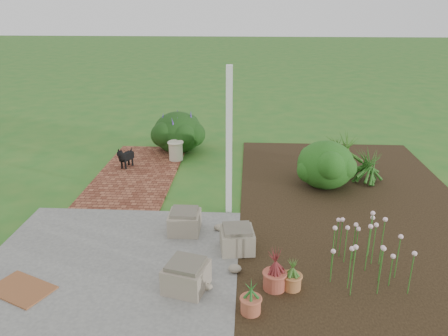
# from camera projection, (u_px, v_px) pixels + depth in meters

# --- Properties ---
(ground) EXTENTS (80.00, 80.00, 0.00)m
(ground) POSITION_uv_depth(u_px,v_px,m) (211.00, 214.00, 7.45)
(ground) COLOR #256821
(ground) RESTS_ON ground
(concrete_patio) EXTENTS (3.50, 3.50, 0.04)m
(concrete_patio) POSITION_uv_depth(u_px,v_px,m) (108.00, 270.00, 5.88)
(concrete_patio) COLOR #62615F
(concrete_patio) RESTS_ON ground
(brick_path) EXTENTS (1.60, 3.50, 0.04)m
(brick_path) POSITION_uv_depth(u_px,v_px,m) (138.00, 173.00, 9.17)
(brick_path) COLOR #5F2C1E
(brick_path) RESTS_ON ground
(garden_bed) EXTENTS (4.00, 7.00, 0.03)m
(garden_bed) POSITION_uv_depth(u_px,v_px,m) (353.00, 204.00, 7.78)
(garden_bed) COLOR black
(garden_bed) RESTS_ON ground
(veranda_post) EXTENTS (0.10, 0.10, 2.50)m
(veranda_post) POSITION_uv_depth(u_px,v_px,m) (229.00, 143.00, 7.08)
(veranda_post) COLOR white
(veranda_post) RESTS_ON ground
(stone_trough_near) EXTENTS (0.60, 0.60, 0.33)m
(stone_trough_near) POSITION_uv_depth(u_px,v_px,m) (186.00, 277.00, 5.42)
(stone_trough_near) COLOR #7E725D
(stone_trough_near) RESTS_ON concrete_patio
(stone_trough_mid) EXTENTS (0.53, 0.53, 0.31)m
(stone_trough_mid) POSITION_uv_depth(u_px,v_px,m) (237.00, 240.00, 6.27)
(stone_trough_mid) COLOR #727059
(stone_trough_mid) RESTS_ON concrete_patio
(stone_trough_far) EXTENTS (0.47, 0.47, 0.31)m
(stone_trough_far) POSITION_uv_depth(u_px,v_px,m) (185.00, 223.00, 6.76)
(stone_trough_far) COLOR gray
(stone_trough_far) RESTS_ON concrete_patio
(coir_doormat) EXTENTS (0.90, 0.76, 0.02)m
(coir_doormat) POSITION_uv_depth(u_px,v_px,m) (21.00, 289.00, 5.44)
(coir_doormat) COLOR brown
(coir_doormat) RESTS_ON concrete_patio
(black_dog) EXTENTS (0.28, 0.48, 0.43)m
(black_dog) POSITION_uv_depth(u_px,v_px,m) (125.00, 156.00, 9.34)
(black_dog) COLOR black
(black_dog) RESTS_ON brick_path
(cream_ceramic_urn) EXTENTS (0.37, 0.37, 0.42)m
(cream_ceramic_urn) POSITION_uv_depth(u_px,v_px,m) (176.00, 151.00, 9.83)
(cream_ceramic_urn) COLOR beige
(cream_ceramic_urn) RESTS_ON brick_path
(evergreen_shrub) EXTENTS (1.11, 1.11, 0.92)m
(evergreen_shrub) POSITION_uv_depth(u_px,v_px,m) (326.00, 163.00, 8.37)
(evergreen_shrub) COLOR #1C410E
(evergreen_shrub) RESTS_ON garden_bed
(agapanthus_clump_back) EXTENTS (1.05, 1.05, 0.77)m
(agapanthus_clump_back) POSITION_uv_depth(u_px,v_px,m) (368.00, 164.00, 8.59)
(agapanthus_clump_back) COLOR #0E3B11
(agapanthus_clump_back) RESTS_ON garden_bed
(agapanthus_clump_front) EXTENTS (1.18, 1.18, 0.92)m
(agapanthus_clump_front) POSITION_uv_depth(u_px,v_px,m) (342.00, 148.00, 9.25)
(agapanthus_clump_front) COLOR #173A0B
(agapanthus_clump_front) RESTS_ON garden_bed
(pink_flower_patch) EXTENTS (1.29, 1.29, 0.71)m
(pink_flower_patch) POSITION_uv_depth(u_px,v_px,m) (368.00, 251.00, 5.65)
(pink_flower_patch) COLOR #113D0F
(pink_flower_patch) RESTS_ON garden_bed
(terracotta_pot_bronze) EXTENTS (0.35, 0.35, 0.23)m
(terracotta_pot_bronze) POSITION_uv_depth(u_px,v_px,m) (275.00, 280.00, 5.45)
(terracotta_pot_bronze) COLOR #AA4D39
(terracotta_pot_bronze) RESTS_ON garden_bed
(terracotta_pot_small_left) EXTENTS (0.29, 0.29, 0.19)m
(terracotta_pot_small_left) POSITION_uv_depth(u_px,v_px,m) (292.00, 282.00, 5.45)
(terracotta_pot_small_left) COLOR #AB693A
(terracotta_pot_small_left) RESTS_ON garden_bed
(terracotta_pot_small_right) EXTENTS (0.26, 0.26, 0.20)m
(terracotta_pot_small_right) POSITION_uv_depth(u_px,v_px,m) (251.00, 305.00, 5.03)
(terracotta_pot_small_right) COLOR #AD563A
(terracotta_pot_small_right) RESTS_ON garden_bed
(purple_flowering_bush) EXTENTS (1.50, 1.50, 0.99)m
(purple_flowering_bush) POSITION_uv_depth(u_px,v_px,m) (178.00, 131.00, 10.42)
(purple_flowering_bush) COLOR black
(purple_flowering_bush) RESTS_ON ground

